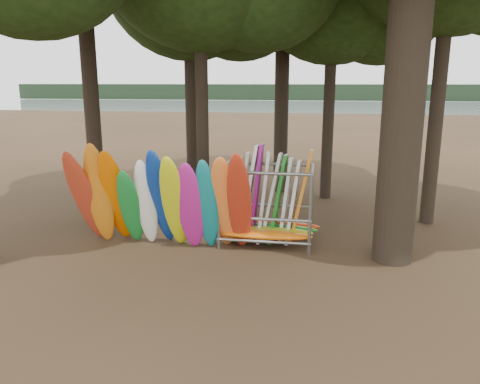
# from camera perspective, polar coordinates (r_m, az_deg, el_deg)

# --- Properties ---
(ground) EXTENTS (120.00, 120.00, 0.00)m
(ground) POSITION_cam_1_polar(r_m,az_deg,el_deg) (12.97, -0.07, -7.58)
(ground) COLOR #47331E
(ground) RESTS_ON ground
(lake) EXTENTS (160.00, 160.00, 0.00)m
(lake) POSITION_cam_1_polar(r_m,az_deg,el_deg) (72.13, 8.02, 9.50)
(lake) COLOR gray
(lake) RESTS_ON ground
(far_shore) EXTENTS (160.00, 4.00, 4.00)m
(far_shore) POSITION_cam_1_polar(r_m,az_deg,el_deg) (122.00, 8.78, 11.92)
(far_shore) COLOR black
(far_shore) RESTS_ON ground
(kayak_row) EXTENTS (5.34, 1.92, 3.15)m
(kayak_row) POSITION_cam_1_polar(r_m,az_deg,el_deg) (13.17, -9.89, -1.10)
(kayak_row) COLOR #B5351D
(kayak_row) RESTS_ON ground
(storage_rack) EXTENTS (3.13, 1.54, 2.90)m
(storage_rack) POSITION_cam_1_polar(r_m,az_deg,el_deg) (13.56, 3.27, -1.91)
(storage_rack) COLOR gray
(storage_rack) RESTS_ON ground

